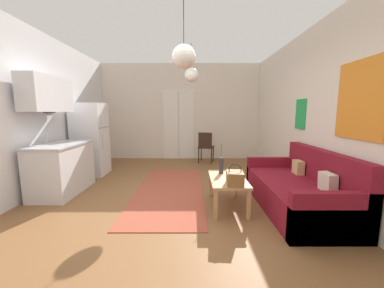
% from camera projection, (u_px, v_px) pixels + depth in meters
% --- Properties ---
extents(ground_plane, '(5.30, 7.80, 0.10)m').
position_uv_depth(ground_plane, '(169.00, 211.00, 3.34)').
color(ground_plane, brown).
extents(wall_back, '(4.90, 0.13, 2.86)m').
position_uv_depth(wall_back, '(181.00, 112.00, 6.74)').
color(wall_back, silver).
rests_on(wall_back, ground_plane).
extents(wall_right, '(0.12, 7.40, 2.86)m').
position_uv_depth(wall_right, '(337.00, 112.00, 3.12)').
color(wall_right, silver).
rests_on(wall_right, ground_plane).
extents(area_rug, '(1.20, 2.92, 0.01)m').
position_uv_depth(area_rug, '(170.00, 190.00, 4.08)').
color(area_rug, '#9E4733').
rests_on(area_rug, ground_plane).
extents(couch, '(0.94, 1.92, 0.88)m').
position_uv_depth(couch, '(300.00, 191.00, 3.28)').
color(couch, maroon).
rests_on(couch, ground_plane).
extents(coffee_table, '(0.52, 0.92, 0.45)m').
position_uv_depth(coffee_table, '(227.00, 182.00, 3.33)').
color(coffee_table, tan).
rests_on(coffee_table, ground_plane).
extents(bamboo_vase, '(0.07, 0.07, 0.48)m').
position_uv_depth(bamboo_vase, '(221.00, 165.00, 3.54)').
color(bamboo_vase, '#2D2D33').
rests_on(bamboo_vase, coffee_table).
extents(handbag, '(0.24, 0.29, 0.29)m').
position_uv_depth(handbag, '(235.00, 178.00, 2.99)').
color(handbag, brown).
rests_on(handbag, coffee_table).
extents(refrigerator, '(0.67, 0.63, 1.63)m').
position_uv_depth(refrigerator, '(91.00, 139.00, 5.02)').
color(refrigerator, white).
rests_on(refrigerator, ground_plane).
extents(kitchen_counter, '(0.65, 1.18, 2.02)m').
position_uv_depth(kitchen_counter, '(59.00, 151.00, 3.88)').
color(kitchen_counter, silver).
rests_on(kitchen_counter, ground_plane).
extents(accent_chair, '(0.50, 0.49, 0.87)m').
position_uv_depth(accent_chair, '(206.00, 146.00, 6.22)').
color(accent_chair, black).
rests_on(accent_chair, ground_plane).
extents(pendant_lamp_near, '(0.28, 0.28, 0.93)m').
position_uv_depth(pendant_lamp_near, '(184.00, 57.00, 2.57)').
color(pendant_lamp_near, black).
extents(pendant_lamp_far, '(0.30, 0.30, 0.80)m').
position_uv_depth(pendant_lamp_far, '(191.00, 75.00, 4.69)').
color(pendant_lamp_far, black).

